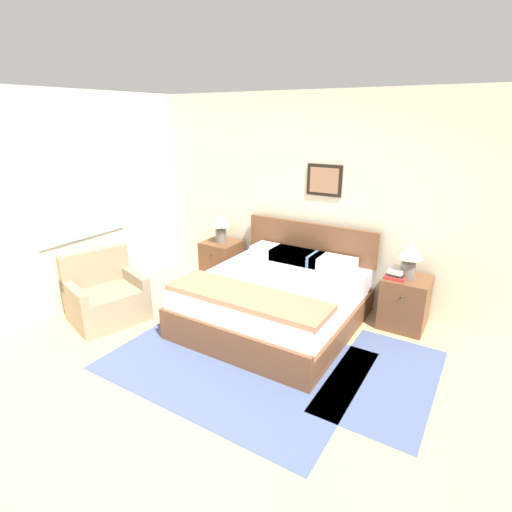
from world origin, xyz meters
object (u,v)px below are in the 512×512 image
armchair (106,298)px  table_lamp_near_window (221,222)px  nightstand_by_door (405,302)px  bed (276,298)px  table_lamp_by_door (410,254)px  nightstand_near_window (222,261)px

armchair → table_lamp_near_window: (0.48, 1.65, 0.62)m
nightstand_by_door → table_lamp_near_window: (-2.57, -0.01, 0.59)m
bed → table_lamp_near_window: bearing=152.1°
table_lamp_by_door → armchair: bearing=-151.4°
armchair → nightstand_by_door: bearing=135.5°
nightstand_near_window → table_lamp_by_door: bearing=-0.3°
nightstand_by_door → table_lamp_by_door: (-0.01, -0.01, 0.59)m
bed → nightstand_near_window: size_ratio=3.16×
armchair → nightstand_near_window: 1.73m
nightstand_by_door → table_lamp_by_door: size_ratio=1.36×
bed → table_lamp_by_door: bearing=27.9°
bed → nightstand_near_window: 1.46m
armchair → table_lamp_near_window: size_ratio=2.16×
bed → nightstand_by_door: size_ratio=3.16×
bed → table_lamp_near_window: (-1.28, 0.68, 0.58)m
nightstand_near_window → nightstand_by_door: 2.58m
nightstand_by_door → table_lamp_by_door: bearing=-130.0°
table_lamp_near_window → armchair: bearing=-106.2°
bed → armchair: bed is taller
armchair → nightstand_near_window: size_ratio=1.59×
nightstand_near_window → nightstand_by_door: bearing=0.0°
table_lamp_near_window → table_lamp_by_door: 2.55m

